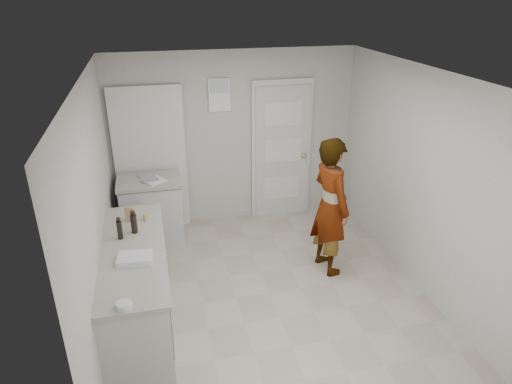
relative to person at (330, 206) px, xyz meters
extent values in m
plane|color=#A89E8D|center=(-0.84, -0.35, -0.86)|extent=(4.00, 4.00, 0.00)
plane|color=#A8A69F|center=(-0.84, 1.65, 0.39)|extent=(3.50, 0.00, 3.50)
plane|color=#A8A69F|center=(-0.84, -2.35, 0.39)|extent=(3.50, 0.00, 3.50)
plane|color=#A8A69F|center=(-2.59, -0.35, 0.39)|extent=(0.00, 4.00, 4.00)
plane|color=#A8A69F|center=(0.91, -0.35, 0.39)|extent=(0.00, 4.00, 4.00)
plane|color=silver|center=(-0.84, -0.35, 1.64)|extent=(4.00, 4.00, 0.00)
cube|color=silver|center=(-0.14, 1.58, 0.14)|extent=(0.80, 0.05, 2.00)
cube|color=silver|center=(-0.14, 1.61, 0.17)|extent=(0.90, 0.04, 2.10)
sphere|color=gold|center=(0.19, 1.53, 0.09)|extent=(0.07, 0.07, 0.07)
cube|color=white|center=(-1.04, 1.62, 1.04)|extent=(0.30, 0.02, 0.45)
cube|color=black|center=(-2.04, 1.62, 0.16)|extent=(0.90, 0.05, 2.04)
cube|color=silver|center=(-2.04, 1.59, 0.17)|extent=(0.98, 0.02, 2.10)
cube|color=beige|center=(-2.29, -0.55, -0.43)|extent=(0.60, 1.90, 0.86)
cube|color=black|center=(-2.29, -0.55, -0.82)|extent=(0.56, 1.86, 0.08)
cube|color=#A4A396|center=(-2.29, -0.55, 0.04)|extent=(0.64, 1.96, 0.05)
cube|color=beige|center=(-2.09, 1.20, -0.43)|extent=(0.80, 0.55, 0.86)
cube|color=black|center=(-2.09, 1.20, -0.82)|extent=(0.75, 0.54, 0.08)
cube|color=#A4A396|center=(-2.09, 1.20, 0.04)|extent=(0.84, 0.61, 0.05)
imported|color=silver|center=(0.00, 0.00, 0.00)|extent=(0.52, 0.69, 1.72)
cube|color=#96694B|center=(-2.31, 0.05, 0.15)|extent=(0.11, 0.08, 0.17)
cylinder|color=tan|center=(-2.15, 0.03, 0.11)|extent=(0.05, 0.05, 0.08)
cylinder|color=black|center=(-2.26, -0.22, 0.17)|extent=(0.06, 0.06, 0.20)
sphere|color=black|center=(-2.26, -0.22, 0.30)|extent=(0.06, 0.06, 0.06)
cylinder|color=black|center=(-2.40, -0.32, 0.17)|extent=(0.05, 0.05, 0.20)
sphere|color=black|center=(-2.40, -0.32, 0.29)|extent=(0.05, 0.05, 0.05)
cube|color=silver|center=(-2.26, -0.78, 0.09)|extent=(0.33, 0.25, 0.06)
cube|color=white|center=(-2.26, -0.78, 0.09)|extent=(0.29, 0.21, 0.04)
cylinder|color=silver|center=(-2.34, -1.45, 0.09)|extent=(0.12, 0.12, 0.05)
sphere|color=white|center=(-2.36, -1.46, 0.09)|extent=(0.04, 0.04, 0.04)
sphere|color=white|center=(-2.32, -1.44, 0.09)|extent=(0.04, 0.04, 0.04)
cube|color=white|center=(-2.03, 1.16, 0.07)|extent=(0.40, 0.42, 0.01)
camera|label=1|loc=(-2.00, -4.55, 2.41)|focal=32.00mm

